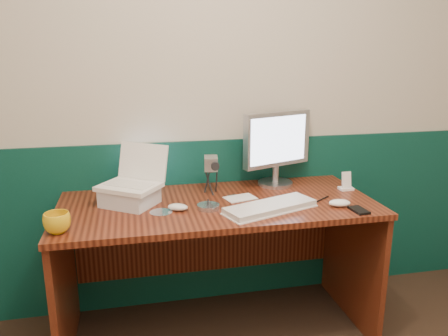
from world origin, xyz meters
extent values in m
cube|color=#BDB3A0|center=(0.00, 1.75, 1.25)|extent=(3.50, 0.04, 2.50)
cube|color=#083529|center=(0.00, 1.74, 0.50)|extent=(3.48, 0.02, 1.00)
cube|color=#38130A|center=(-0.15, 1.38, 0.38)|extent=(1.60, 0.70, 0.75)
cube|color=silver|center=(-0.58, 1.44, 0.79)|extent=(0.32, 0.31, 0.08)
cube|color=silver|center=(0.08, 1.21, 0.76)|extent=(0.49, 0.30, 0.03)
ellipsoid|color=white|center=(0.43, 1.19, 0.77)|extent=(0.12, 0.08, 0.04)
ellipsoid|color=silver|center=(-0.36, 1.31, 0.77)|extent=(0.12, 0.10, 0.03)
imported|color=gold|center=(-0.89, 1.14, 0.79)|extent=(0.14, 0.14, 0.09)
cylinder|color=#ACB3BC|center=(-0.21, 1.29, 0.76)|extent=(0.11, 0.11, 0.02)
cylinder|color=silver|center=(-0.44, 1.30, 0.75)|extent=(0.11, 0.11, 0.00)
cylinder|color=silver|center=(-0.04, 1.42, 0.75)|extent=(0.12, 0.12, 0.00)
cylinder|color=black|center=(0.39, 1.30, 0.75)|extent=(0.11, 0.08, 0.01)
cube|color=silver|center=(-0.02, 1.42, 0.75)|extent=(0.18, 0.14, 0.00)
cube|color=white|center=(0.59, 1.44, 0.76)|extent=(0.08, 0.06, 0.01)
cube|color=white|center=(0.59, 1.44, 0.81)|extent=(0.05, 0.03, 0.09)
cube|color=black|center=(0.49, 1.11, 0.76)|extent=(0.07, 0.11, 0.01)
camera|label=1|loc=(-0.56, -0.69, 1.49)|focal=35.00mm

